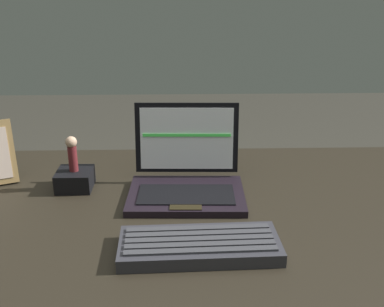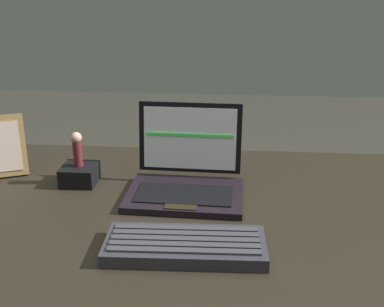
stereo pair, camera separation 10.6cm
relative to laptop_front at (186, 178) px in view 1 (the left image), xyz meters
name	(u,v)px [view 1 (the left image)]	position (x,y,z in m)	size (l,w,h in m)	color
desk	(209,250)	(0.05, -0.09, -0.15)	(1.60, 0.77, 0.73)	black
laptop_front	(186,178)	(0.00, 0.00, 0.00)	(0.28, 0.22, 0.20)	black
external_keyboard	(200,245)	(0.02, -0.25, -0.03)	(0.31, 0.13, 0.03)	#2E2E34
figurine_stand	(75,179)	(-0.27, 0.04, -0.02)	(0.08, 0.08, 0.05)	black
figurine	(72,152)	(-0.27, 0.04, 0.06)	(0.03, 0.03, 0.09)	maroon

